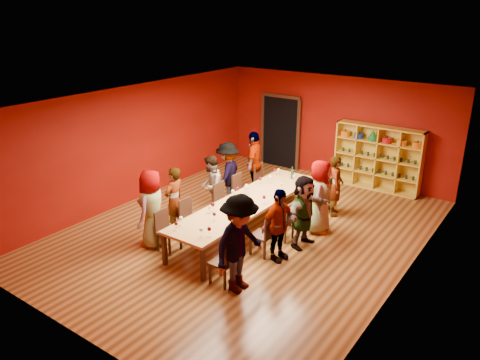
# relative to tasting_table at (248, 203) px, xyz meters

# --- Properties ---
(room_shell) EXTENTS (7.10, 9.10, 3.04)m
(room_shell) POSITION_rel_tasting_table_xyz_m (0.00, 0.00, 0.80)
(room_shell) COLOR brown
(room_shell) RESTS_ON ground
(tasting_table) EXTENTS (1.10, 4.50, 0.75)m
(tasting_table) POSITION_rel_tasting_table_xyz_m (0.00, 0.00, 0.00)
(tasting_table) COLOR #B3874A
(tasting_table) RESTS_ON ground
(doorway) EXTENTS (1.40, 0.17, 2.30)m
(doorway) POSITION_rel_tasting_table_xyz_m (-1.80, 4.43, 0.42)
(doorway) COLOR black
(doorway) RESTS_ON ground
(shelving_unit) EXTENTS (2.40, 0.40, 1.80)m
(shelving_unit) POSITION_rel_tasting_table_xyz_m (1.40, 4.32, 0.28)
(shelving_unit) COLOR gold
(shelving_unit) RESTS_ON ground
(chair_person_left_0) EXTENTS (0.42, 0.42, 0.89)m
(chair_person_left_0) POSITION_rel_tasting_table_xyz_m (-0.91, -1.69, -0.20)
(chair_person_left_0) COLOR black
(chair_person_left_0) RESTS_ON ground
(person_left_0) EXTENTS (0.65, 0.91, 1.69)m
(person_left_0) POSITION_rel_tasting_table_xyz_m (-1.28, -1.69, 0.15)
(person_left_0) COLOR #D79092
(person_left_0) RESTS_ON ground
(chair_person_left_1) EXTENTS (0.42, 0.42, 0.89)m
(chair_person_left_1) POSITION_rel_tasting_table_xyz_m (-0.91, -0.95, -0.20)
(chair_person_left_1) COLOR black
(chair_person_left_1) RESTS_ON ground
(person_left_1) EXTENTS (0.44, 0.58, 1.53)m
(person_left_1) POSITION_rel_tasting_table_xyz_m (-1.35, -0.95, 0.07)
(person_left_1) COLOR #5F87C3
(person_left_1) RESTS_ON ground
(chair_person_left_2) EXTENTS (0.42, 0.42, 0.89)m
(chair_person_left_2) POSITION_rel_tasting_table_xyz_m (-0.91, 0.24, -0.20)
(chair_person_left_2) COLOR black
(chair_person_left_2) RESTS_ON ground
(person_left_2) EXTENTS (0.67, 0.83, 1.50)m
(person_left_2) POSITION_rel_tasting_table_xyz_m (-1.25, 0.24, 0.05)
(person_left_2) COLOR #141737
(person_left_2) RESTS_ON ground
(chair_person_left_3) EXTENTS (0.42, 0.42, 0.89)m
(chair_person_left_3) POSITION_rel_tasting_table_xyz_m (-0.91, 0.99, -0.20)
(chair_person_left_3) COLOR black
(chair_person_left_3) RESTS_ON ground
(person_left_3) EXTENTS (0.69, 1.14, 1.65)m
(person_left_3) POSITION_rel_tasting_table_xyz_m (-1.31, 0.99, 0.12)
(person_left_3) COLOR silver
(person_left_3) RESTS_ON ground
(chair_person_left_4) EXTENTS (0.42, 0.42, 0.89)m
(chair_person_left_4) POSITION_rel_tasting_table_xyz_m (-0.91, 1.98, -0.20)
(chair_person_left_4) COLOR black
(chair_person_left_4) RESTS_ON ground
(person_left_4) EXTENTS (0.77, 1.12, 1.75)m
(person_left_4) POSITION_rel_tasting_table_xyz_m (-1.16, 1.98, 0.18)
(person_left_4) COLOR #121533
(person_left_4) RESTS_ON ground
(chair_person_right_0) EXTENTS (0.42, 0.42, 0.89)m
(chair_person_right_0) POSITION_rel_tasting_table_xyz_m (0.91, -2.00, -0.20)
(chair_person_right_0) COLOR black
(chair_person_right_0) RESTS_ON ground
(person_right_0) EXTENTS (0.53, 1.21, 1.85)m
(person_right_0) POSITION_rel_tasting_table_xyz_m (1.20, -2.00, 0.22)
(person_right_0) COLOR #161B3D
(person_right_0) RESTS_ON ground
(chair_person_right_1) EXTENTS (0.42, 0.42, 0.89)m
(chair_person_right_1) POSITION_rel_tasting_table_xyz_m (0.91, -0.68, -0.20)
(chair_person_right_1) COLOR black
(chair_person_right_1) RESTS_ON ground
(person_right_1) EXTENTS (0.57, 0.96, 1.53)m
(person_right_1) POSITION_rel_tasting_table_xyz_m (1.20, -0.68, 0.07)
(person_right_1) COLOR pink
(person_right_1) RESTS_ON ground
(chair_person_right_2) EXTENTS (0.42, 0.42, 0.89)m
(chair_person_right_2) POSITION_rel_tasting_table_xyz_m (0.91, 0.15, -0.20)
(chair_person_right_2) COLOR black
(chair_person_right_2) RESTS_ON ground
(person_right_2) EXTENTS (0.57, 1.50, 1.58)m
(person_right_2) POSITION_rel_tasting_table_xyz_m (1.33, 0.15, 0.09)
(person_right_2) COLOR #5E7DC2
(person_right_2) RESTS_ON ground
(chair_person_right_3) EXTENTS (0.42, 0.42, 0.89)m
(chair_person_right_3) POSITION_rel_tasting_table_xyz_m (0.91, 0.95, -0.20)
(chair_person_right_3) COLOR black
(chair_person_right_3) RESTS_ON ground
(person_right_3) EXTENTS (0.70, 0.93, 1.69)m
(person_right_3) POSITION_rel_tasting_table_xyz_m (1.29, 0.95, 0.15)
(person_right_3) COLOR #CA8789
(person_right_3) RESTS_ON ground
(chair_person_right_4) EXTENTS (0.42, 0.42, 0.89)m
(chair_person_right_4) POSITION_rel_tasting_table_xyz_m (0.91, 2.00, -0.20)
(chair_person_right_4) COLOR black
(chair_person_right_4) RESTS_ON ground
(person_right_4) EXTENTS (0.59, 0.66, 1.50)m
(person_right_4) POSITION_rel_tasting_table_xyz_m (1.21, 2.00, 0.05)
(person_right_4) COLOR pink
(person_right_4) RESTS_ON ground
(wine_glass_0) EXTENTS (0.08, 0.08, 0.20)m
(wine_glass_0) POSITION_rel_tasting_table_xyz_m (-0.38, -0.05, 0.20)
(wine_glass_0) COLOR white
(wine_glass_0) RESTS_ON tasting_table
(wine_glass_1) EXTENTS (0.07, 0.07, 0.18)m
(wine_glass_1) POSITION_rel_tasting_table_xyz_m (0.28, 0.99, 0.18)
(wine_glass_1) COLOR white
(wine_glass_1) RESTS_ON tasting_table
(wine_glass_2) EXTENTS (0.07, 0.07, 0.18)m
(wine_glass_2) POSITION_rel_tasting_table_xyz_m (0.02, -1.22, 0.18)
(wine_glass_2) COLOR white
(wine_glass_2) RESTS_ON tasting_table
(wine_glass_3) EXTENTS (0.09, 0.09, 0.22)m
(wine_glass_3) POSITION_rel_tasting_table_xyz_m (-0.27, -0.91, 0.21)
(wine_glass_3) COLOR white
(wine_glass_3) RESTS_ON tasting_table
(wine_glass_4) EXTENTS (0.08, 0.08, 0.19)m
(wine_glass_4) POSITION_rel_tasting_table_xyz_m (0.32, -0.77, 0.19)
(wine_glass_4) COLOR white
(wine_glass_4) RESTS_ON tasting_table
(wine_glass_5) EXTENTS (0.08, 0.08, 0.20)m
(wine_glass_5) POSITION_rel_tasting_table_xyz_m (-0.29, 1.79, 0.20)
(wine_glass_5) COLOR white
(wine_glass_5) RESTS_ON tasting_table
(wine_glass_6) EXTENTS (0.08, 0.08, 0.19)m
(wine_glass_6) POSITION_rel_tasting_table_xyz_m (0.37, -0.91, 0.19)
(wine_glass_6) COLOR white
(wine_glass_6) RESTS_ON tasting_table
(wine_glass_7) EXTENTS (0.08, 0.08, 0.19)m
(wine_glass_7) POSITION_rel_tasting_table_xyz_m (0.37, -1.81, 0.19)
(wine_glass_7) COLOR white
(wine_glass_7) RESTS_ON tasting_table
(wine_glass_8) EXTENTS (0.08, 0.08, 0.20)m
(wine_glass_8) POSITION_rel_tasting_table_xyz_m (-0.37, -1.79, 0.20)
(wine_glass_8) COLOR white
(wine_glass_8) RESTS_ON tasting_table
(wine_glass_9) EXTENTS (0.08, 0.08, 0.20)m
(wine_glass_9) POSITION_rel_tasting_table_xyz_m (0.28, 1.61, 0.20)
(wine_glass_9) COLOR white
(wine_glass_9) RESTS_ON tasting_table
(wine_glass_10) EXTENTS (0.08, 0.08, 0.19)m
(wine_glass_10) POSITION_rel_tasting_table_xyz_m (0.26, -1.92, 0.19)
(wine_glass_10) COLOR white
(wine_glass_10) RESTS_ON tasting_table
(wine_glass_11) EXTENTS (0.07, 0.07, 0.18)m
(wine_glass_11) POSITION_rel_tasting_table_xyz_m (-0.31, -1.99, 0.18)
(wine_glass_11) COLOR white
(wine_glass_11) RESTS_ON tasting_table
(wine_glass_12) EXTENTS (0.08, 0.08, 0.20)m
(wine_glass_12) POSITION_rel_tasting_table_xyz_m (-0.20, 1.25, 0.19)
(wine_glass_12) COLOR white
(wine_glass_12) RESTS_ON tasting_table
(wine_glass_13) EXTENTS (0.08, 0.08, 0.20)m
(wine_glass_13) POSITION_rel_tasting_table_xyz_m (-0.38, 1.75, 0.20)
(wine_glass_13) COLOR white
(wine_glass_13) RESTS_ON tasting_table
(wine_glass_14) EXTENTS (0.08, 0.08, 0.19)m
(wine_glass_14) POSITION_rel_tasting_table_xyz_m (-0.34, 1.02, 0.19)
(wine_glass_14) COLOR white
(wine_glass_14) RESTS_ON tasting_table
(wine_glass_15) EXTENTS (0.09, 0.09, 0.22)m
(wine_glass_15) POSITION_rel_tasting_table_xyz_m (-0.37, 0.12, 0.21)
(wine_glass_15) COLOR white
(wine_glass_15) RESTS_ON tasting_table
(wine_glass_16) EXTENTS (0.08, 0.08, 0.19)m
(wine_glass_16) POSITION_rel_tasting_table_xyz_m (0.37, 0.10, 0.19)
(wine_glass_16) COLOR white
(wine_glass_16) RESTS_ON tasting_table
(wine_glass_17) EXTENTS (0.07, 0.07, 0.18)m
(wine_glass_17) POSITION_rel_tasting_table_xyz_m (-0.28, -1.01, 0.18)
(wine_glass_17) COLOR white
(wine_glass_17) RESTS_ON tasting_table
(spittoon_bowl) EXTENTS (0.26, 0.26, 0.14)m
(spittoon_bowl) POSITION_rel_tasting_table_xyz_m (0.01, -0.24, 0.11)
(spittoon_bowl) COLOR silver
(spittoon_bowl) RESTS_ON tasting_table
(carafe_a) EXTENTS (0.13, 0.13, 0.26)m
(carafe_a) POSITION_rel_tasting_table_xyz_m (-0.22, 0.27, 0.17)
(carafe_a) COLOR white
(carafe_a) RESTS_ON tasting_table
(carafe_b) EXTENTS (0.12, 0.12, 0.28)m
(carafe_b) POSITION_rel_tasting_table_xyz_m (0.29, -0.36, 0.18)
(carafe_b) COLOR white
(carafe_b) RESTS_ON tasting_table
(wine_bottle) EXTENTS (0.08, 0.08, 0.32)m
(wine_bottle) POSITION_rel_tasting_table_xyz_m (0.10, 1.82, 0.17)
(wine_bottle) COLOR #14391B
(wine_bottle) RESTS_ON tasting_table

